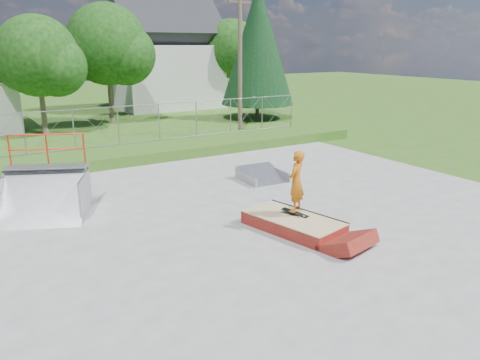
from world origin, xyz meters
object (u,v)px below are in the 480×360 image
object	(u,v)px
skater	(296,184)
flat_bank_ramp	(263,175)
quarter_pipe	(41,180)
grind_box	(293,224)

from	to	relation	value
skater	flat_bank_ramp	bearing A→B (deg)	-144.19
quarter_pipe	skater	xyz separation A→B (m)	(5.83, -4.50, 0.12)
grind_box	skater	xyz separation A→B (m)	(0.15, 0.11, 1.10)
grind_box	skater	bearing A→B (deg)	23.35
flat_bank_ramp	skater	bearing A→B (deg)	-110.79
grind_box	flat_bank_ramp	world-z (taller)	flat_bank_ramp
flat_bank_ramp	skater	distance (m)	4.98
quarter_pipe	skater	bearing A→B (deg)	-13.97
skater	quarter_pipe	bearing A→B (deg)	-68.38
quarter_pipe	skater	world-z (taller)	quarter_pipe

